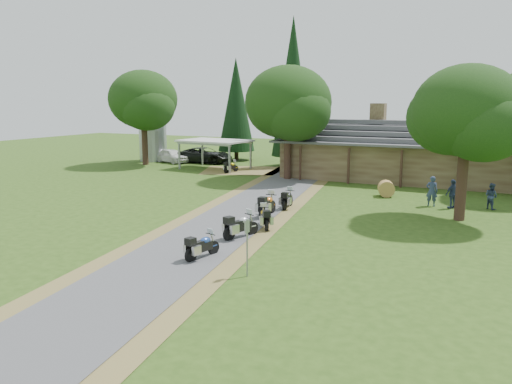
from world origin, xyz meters
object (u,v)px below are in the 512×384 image
at_px(car_white_sedan, 172,154).
at_px(hay_bale, 386,189).
at_px(carport, 215,154).
at_px(motorcycle_row_b, 241,225).
at_px(car_dark_suv, 205,151).
at_px(motorcycle_row_d, 268,204).
at_px(silo, 153,133).
at_px(motorcycle_row_e, 288,198).
at_px(motorcycle_row_a, 202,245).
at_px(motorcycle_row_c, 265,216).
at_px(lodge, 411,150).
at_px(motorcycle_carport_a, 231,166).

xyz_separation_m(car_white_sedan, hay_bale, (24.01, -9.54, -0.37)).
bearing_deg(carport, motorcycle_row_b, -51.55).
bearing_deg(car_dark_suv, motorcycle_row_d, -145.55).
bearing_deg(motorcycle_row_b, motorcycle_row_d, 29.05).
bearing_deg(silo, carport, -17.60).
xyz_separation_m(car_white_sedan, motorcycle_row_e, (19.31, -15.82, -0.30)).
bearing_deg(carport, motorcycle_row_a, -55.50).
relative_size(motorcycle_row_a, motorcycle_row_b, 0.88).
bearing_deg(car_white_sedan, motorcycle_row_c, -115.23).
bearing_deg(carport, lodge, 10.44).
relative_size(motorcycle_row_b, motorcycle_carport_a, 1.14).
bearing_deg(motorcycle_carport_a, motorcycle_row_c, -134.63).
distance_m(car_dark_suv, motorcycle_row_b, 29.41).
bearing_deg(lodge, motorcycle_row_d, -106.81).
height_order(car_white_sedan, motorcycle_row_e, car_white_sedan).
bearing_deg(motorcycle_row_d, hay_bale, -32.51).
distance_m(car_white_sedan, motorcycle_carport_a, 9.89).
height_order(lodge, car_dark_suv, lodge).
distance_m(car_dark_suv, motorcycle_row_e, 23.51).
relative_size(carport, motorcycle_carport_a, 3.85).
bearing_deg(motorcycle_carport_a, motorcycle_row_e, -126.93).
xyz_separation_m(silo, motorcycle_row_d, (21.86, -18.93, -2.29)).
height_order(carport, motorcycle_row_a, carport).
bearing_deg(motorcycle_row_a, motorcycle_row_d, 18.41).
height_order(lodge, motorcycle_row_a, lodge).
xyz_separation_m(motorcycle_row_e, hay_bale, (4.70, 6.28, -0.07)).
height_order(car_dark_suv, motorcycle_row_c, car_dark_suv).
bearing_deg(motorcycle_row_b, hay_bale, 3.17).
relative_size(carport, car_dark_suv, 1.01).
distance_m(motorcycle_row_c, hay_bale, 11.94).
bearing_deg(motorcycle_row_a, silo, 53.62).
bearing_deg(motorcycle_row_d, lodge, -19.86).
height_order(car_dark_suv, motorcycle_row_a, car_dark_suv).
bearing_deg(car_white_sedan, motorcycle_row_a, -122.43).
height_order(car_dark_suv, motorcycle_row_e, car_dark_suv).
xyz_separation_m(silo, motorcycle_row_c, (22.80, -21.42, -2.39)).
bearing_deg(carport, motorcycle_row_e, -40.72).
distance_m(motorcycle_row_a, hay_bale, 17.44).
relative_size(motorcycle_row_a, motorcycle_row_c, 0.96).
relative_size(lodge, motorcycle_row_a, 12.78).
height_order(silo, car_dark_suv, silo).
bearing_deg(motorcycle_row_c, lodge, -44.20).
bearing_deg(motorcycle_row_b, silo, 64.42).
distance_m(motorcycle_row_b, motorcycle_carport_a, 21.89).
bearing_deg(motorcycle_carport_a, motorcycle_row_b, -138.31).
xyz_separation_m(car_dark_suv, motorcycle_carport_a, (5.86, -5.20, -0.64)).
bearing_deg(hay_bale, motorcycle_row_e, -126.84).
relative_size(car_dark_suv, hay_bale, 5.83).
bearing_deg(motorcycle_row_c, car_white_sedan, 11.93).
distance_m(motorcycle_carport_a, hay_bale, 15.95).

